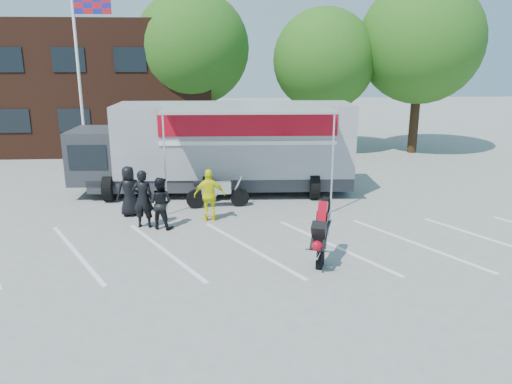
{
  "coord_description": "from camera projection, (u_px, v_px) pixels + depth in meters",
  "views": [
    {
      "loc": [
        -0.57,
        -12.08,
        5.29
      ],
      "look_at": [
        0.45,
        2.23,
        1.3
      ],
      "focal_mm": 35.0,
      "sensor_mm": 36.0,
      "label": 1
    }
  ],
  "objects": [
    {
      "name": "tree_left",
      "position": [
        192.0,
        48.0,
        26.82
      ],
      "size": [
        6.12,
        6.12,
        8.64
      ],
      "color": "#382314",
      "rests_on": "ground"
    },
    {
      "name": "spectator_leather_b",
      "position": [
        143.0,
        199.0,
        15.53
      ],
      "size": [
        0.74,
        0.56,
        1.85
      ],
      "primitive_type": "imported",
      "rotation": [
        0.0,
        0.0,
        2.96
      ],
      "color": "black",
      "rests_on": "ground"
    },
    {
      "name": "stunt_bike_rider",
      "position": [
        323.0,
        259.0,
        13.33
      ],
      "size": [
        1.28,
        1.78,
        1.9
      ],
      "primitive_type": null,
      "rotation": [
        0.0,
        0.0,
        -0.36
      ],
      "color": "black",
      "rests_on": "ground"
    },
    {
      "name": "flagpole",
      "position": [
        84.0,
        59.0,
        20.9
      ],
      "size": [
        1.61,
        0.12,
        8.0
      ],
      "color": "white",
      "rests_on": "ground"
    },
    {
      "name": "parking_bay_lines",
      "position": [
        243.0,
        248.0,
        14.03
      ],
      "size": [
        18.09,
        13.33,
        0.01
      ],
      "primitive_type": "cube",
      "rotation": [
        0.0,
        0.0,
        0.52
      ],
      "color": "white",
      "rests_on": "ground"
    },
    {
      "name": "transporter_truck",
      "position": [
        223.0,
        192.0,
        19.73
      ],
      "size": [
        11.08,
        5.64,
        3.47
      ],
      "primitive_type": null,
      "rotation": [
        0.0,
        0.0,
        -0.04
      ],
      "color": "#999BA2",
      "rests_on": "ground"
    },
    {
      "name": "office_building",
      "position": [
        56.0,
        86.0,
        28.74
      ],
      "size": [
        18.0,
        8.0,
        7.0
      ],
      "primitive_type": "cube",
      "color": "#442215",
      "rests_on": "ground"
    },
    {
      "name": "tree_mid",
      "position": [
        324.0,
        60.0,
        26.5
      ],
      "size": [
        5.44,
        5.44,
        7.68
      ],
      "color": "#382314",
      "rests_on": "ground"
    },
    {
      "name": "tree_right",
      "position": [
        421.0,
        42.0,
        26.12
      ],
      "size": [
        6.46,
        6.46,
        9.12
      ],
      "color": "#382314",
      "rests_on": "ground"
    },
    {
      "name": "ground",
      "position": [
        245.0,
        263.0,
        13.07
      ],
      "size": [
        100.0,
        100.0,
        0.0
      ],
      "primitive_type": "plane",
      "color": "gray",
      "rests_on": "ground"
    },
    {
      "name": "spectator_leather_a",
      "position": [
        129.0,
        191.0,
        16.69
      ],
      "size": [
        0.97,
        0.81,
        1.7
      ],
      "primitive_type": "imported",
      "rotation": [
        0.0,
        0.0,
        3.51
      ],
      "color": "black",
      "rests_on": "ground"
    },
    {
      "name": "spectator_hivis",
      "position": [
        210.0,
        195.0,
        16.15
      ],
      "size": [
        1.01,
        0.43,
        1.72
      ],
      "primitive_type": "imported",
      "rotation": [
        0.0,
        0.0,
        3.13
      ],
      "color": "#FCFF0D",
      "rests_on": "ground"
    },
    {
      "name": "parked_motorcycle",
      "position": [
        218.0,
        207.0,
        17.8
      ],
      "size": [
        2.33,
        0.94,
        1.19
      ],
      "primitive_type": null,
      "rotation": [
        0.0,
        0.0,
        1.65
      ],
      "color": "#BCBCC1",
      "rests_on": "ground"
    },
    {
      "name": "spectator_leather_c",
      "position": [
        160.0,
        203.0,
        15.45
      ],
      "size": [
        0.96,
        0.85,
        1.64
      ],
      "primitive_type": "imported",
      "rotation": [
        0.0,
        0.0,
        2.8
      ],
      "color": "black",
      "rests_on": "ground"
    }
  ]
}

